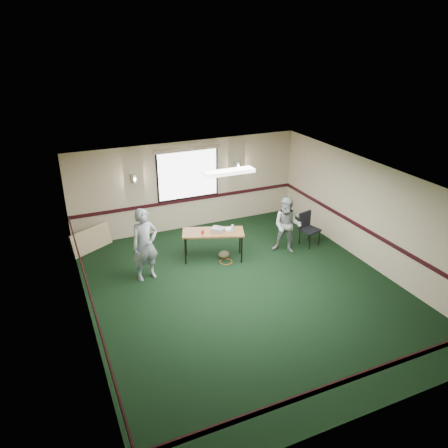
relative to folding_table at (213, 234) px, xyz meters
name	(u,v)px	position (x,y,z in m)	size (l,w,h in m)	color
ground	(246,291)	(0.10, -1.79, -0.74)	(8.00, 8.00, 0.00)	black
room_shell	(211,199)	(0.10, 0.34, 0.84)	(8.00, 8.02, 8.00)	tan
folding_table	(213,234)	(0.00, 0.00, 0.00)	(1.72, 1.15, 0.80)	brown
projector	(218,229)	(0.12, -0.03, 0.11)	(0.30, 0.25, 0.10)	#9798A0
game_console	(229,229)	(0.42, -0.08, 0.08)	(0.21, 0.17, 0.05)	white
red_cup	(203,232)	(-0.30, -0.01, 0.11)	(0.07, 0.07, 0.11)	red
water_bottle	(232,229)	(0.44, -0.24, 0.17)	(0.06, 0.06, 0.21)	#86ABDC
duffel_bag	(224,255)	(0.27, -0.10, -0.63)	(0.31, 0.23, 0.22)	#434026
cable_coil	(226,262)	(0.23, -0.31, -0.73)	(0.33, 0.33, 0.02)	#C84B19
folded_table	(91,239)	(-2.90, 1.81, -0.41)	(1.27, 0.05, 0.65)	#9A8B5F
conference_chair	(308,226)	(2.80, -0.23, -0.19)	(0.56, 0.58, 0.94)	black
person_left	(145,245)	(-1.87, -0.25, 0.17)	(0.66, 0.44, 1.82)	#3C5785
person_right	(287,225)	(1.99, -0.42, 0.05)	(0.77, 0.60, 1.58)	#799BBC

